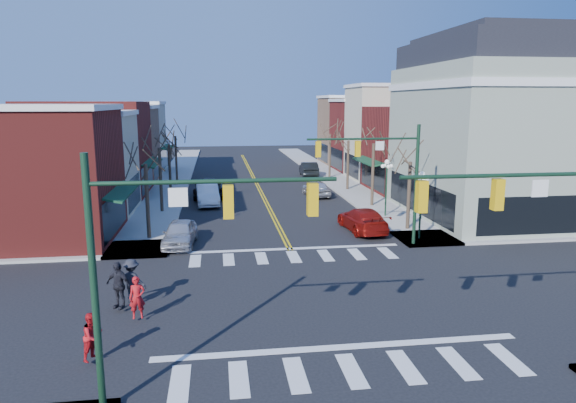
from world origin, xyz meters
name	(u,v)px	position (x,y,z in m)	size (l,w,h in m)	color
ground	(315,298)	(0.00, 0.00, 0.00)	(160.00, 160.00, 0.00)	black
sidewalk_left	(159,209)	(-8.75, 20.00, 0.07)	(3.50, 70.00, 0.15)	#9E9B93
sidewalk_right	(372,203)	(8.75, 20.00, 0.07)	(3.50, 70.00, 0.15)	#9E9B93
bldg_left_brick_a	(27,177)	(-15.50, 11.75, 4.00)	(10.00, 8.50, 8.00)	maroon
bldg_left_stucco_a	(64,166)	(-15.50, 19.50, 3.75)	(10.00, 7.00, 7.50)	beige
bldg_left_brick_b	(89,149)	(-15.50, 27.50, 4.25)	(10.00, 9.00, 8.50)	maroon
bldg_left_tan	(108,146)	(-15.50, 35.75, 3.90)	(10.00, 7.50, 7.80)	#9B7455
bldg_left_stucco_b	(121,139)	(-15.50, 43.50, 4.10)	(10.00, 8.00, 8.20)	beige
bldg_right_brick_a	(424,150)	(15.50, 25.75, 4.00)	(10.00, 8.50, 8.00)	maroon
bldg_right_stucco	(397,134)	(15.50, 33.50, 5.00)	(10.00, 7.00, 10.00)	beige
bldg_right_brick_b	(375,136)	(15.50, 41.00, 4.25)	(10.00, 8.00, 8.50)	maroon
bldg_right_tan	(358,131)	(15.50, 49.00, 4.50)	(10.00, 8.00, 9.00)	#9B7455
victorian_corner	(500,127)	(16.50, 14.50, 6.66)	(12.25, 14.25, 13.30)	gray
traffic_mast_near_left	(164,246)	(-5.55, -7.40, 4.71)	(6.60, 0.28, 7.20)	#14331E
traffic_mast_near_right	(549,231)	(5.55, -7.40, 4.71)	(6.60, 0.28, 7.20)	#14331E
traffic_mast_far_right	(386,168)	(5.55, 7.40, 4.71)	(6.60, 0.28, 7.20)	#14331E
lamppost_corner	(421,194)	(8.20, 8.50, 2.96)	(0.36, 0.36, 4.33)	#14331E
lamppost_midblock	(387,178)	(8.20, 15.00, 2.96)	(0.36, 0.36, 4.33)	#14331E
tree_left_a	(147,202)	(-8.40, 11.00, 2.38)	(0.24, 0.24, 4.76)	#382B21
tree_left_b	(161,181)	(-8.40, 19.00, 2.52)	(0.24, 0.24, 5.04)	#382B21
tree_left_c	(170,170)	(-8.40, 27.00, 2.27)	(0.24, 0.24, 4.55)	#382B21
tree_left_d	(176,159)	(-8.40, 35.00, 2.45)	(0.24, 0.24, 4.90)	#382B21
tree_right_a	(409,197)	(8.40, 11.00, 2.31)	(0.24, 0.24, 4.62)	#382B21
tree_right_b	(373,176)	(8.40, 19.00, 2.59)	(0.24, 0.24, 5.18)	#382B21
tree_right_c	(348,166)	(8.40, 27.00, 2.42)	(0.24, 0.24, 4.83)	#382B21
tree_right_d	(330,156)	(8.40, 35.00, 2.48)	(0.24, 0.24, 4.97)	#382B21
car_left_near	(180,233)	(-6.40, 9.47, 0.75)	(1.77, 4.40, 1.50)	#BCBCC1
car_left_mid	(208,195)	(-4.93, 21.72, 0.82)	(1.74, 5.00, 1.65)	white
car_left_far	(209,188)	(-4.82, 25.25, 0.82)	(2.72, 5.89, 1.64)	black
car_right_near	(363,220)	(5.38, 11.29, 0.78)	(2.17, 5.35, 1.55)	maroon
car_right_mid	(316,188)	(4.80, 24.36, 0.74)	(1.74, 4.32, 1.47)	#B9B9BE
car_right_far	(309,169)	(6.40, 37.04, 0.83)	(1.76, 5.04, 1.66)	black
pedestrian_red_a	(137,298)	(-7.30, -1.40, 0.99)	(0.61, 0.40, 1.68)	#AE1217
pedestrian_red_b	(93,336)	(-8.25, -4.56, 0.95)	(0.78, 0.61, 1.60)	red
pedestrian_dark_a	(118,285)	(-8.21, -0.23, 1.13)	(1.14, 0.48, 1.95)	black
pedestrian_dark_b	(132,280)	(-7.77, 0.37, 1.08)	(1.20, 0.69, 1.86)	black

